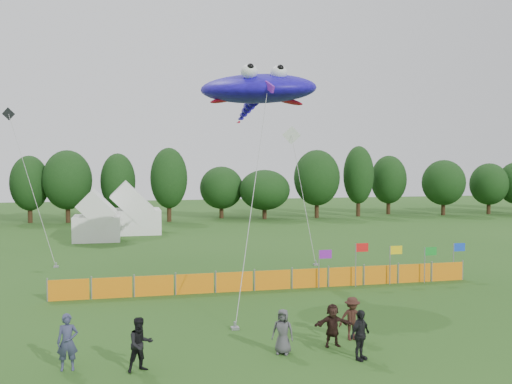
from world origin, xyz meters
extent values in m
plane|color=#234C16|center=(0.00, 0.00, 0.00)|extent=(160.00, 160.00, 0.00)
cylinder|color=#382314|center=(-15.73, 46.21, 1.19)|extent=(0.50, 0.50, 2.38)
ellipsoid|color=black|center=(-15.73, 46.21, 4.30)|extent=(4.09, 4.09, 5.35)
cylinder|color=#382314|center=(-11.75, 45.39, 1.29)|extent=(0.50, 0.50, 2.57)
ellipsoid|color=black|center=(-11.75, 45.39, 4.64)|extent=(5.20, 5.20, 5.79)
cylinder|color=#382314|center=(-6.44, 45.32, 1.23)|extent=(0.50, 0.50, 2.46)
ellipsoid|color=black|center=(-6.44, 45.32, 4.45)|extent=(3.78, 3.78, 5.55)
cylinder|color=#382314|center=(-0.99, 43.92, 1.33)|extent=(0.50, 0.50, 2.66)
ellipsoid|color=black|center=(-0.99, 43.92, 4.81)|extent=(4.05, 4.05, 5.99)
cylinder|color=#382314|center=(5.28, 46.53, 0.99)|extent=(0.50, 0.50, 1.98)
ellipsoid|color=black|center=(5.28, 46.53, 3.58)|extent=(5.06, 5.06, 4.46)
cylinder|color=#382314|center=(9.99, 44.56, 0.93)|extent=(0.50, 0.50, 1.86)
ellipsoid|color=black|center=(9.99, 44.56, 3.35)|extent=(5.86, 5.86, 4.18)
cylinder|color=#382314|center=(16.28, 44.38, 1.31)|extent=(0.50, 0.50, 2.62)
ellipsoid|color=black|center=(16.28, 44.38, 4.73)|extent=(5.41, 5.41, 5.89)
cylinder|color=#382314|center=(21.78, 44.99, 1.39)|extent=(0.50, 0.50, 2.78)
ellipsoid|color=black|center=(21.78, 44.99, 5.02)|extent=(3.67, 3.67, 6.26)
cylinder|color=#382314|center=(26.67, 46.88, 1.21)|extent=(0.50, 0.50, 2.42)
ellipsoid|color=black|center=(26.67, 46.88, 4.36)|extent=(4.46, 4.46, 5.44)
cylinder|color=#382314|center=(32.69, 44.13, 1.12)|extent=(0.50, 0.50, 2.24)
ellipsoid|color=black|center=(32.69, 44.13, 4.04)|extent=(5.26, 5.26, 5.03)
cylinder|color=#382314|center=(39.09, 44.15, 1.05)|extent=(0.50, 0.50, 2.10)
ellipsoid|color=black|center=(39.09, 44.15, 3.80)|extent=(4.74, 4.74, 4.73)
cube|color=white|center=(-8.06, 30.25, 1.04)|extent=(3.77, 3.77, 2.08)
cube|color=white|center=(-5.10, 34.32, 1.11)|extent=(5.05, 4.04, 2.22)
cube|color=orange|center=(-8.44, 8.95, 0.50)|extent=(1.90, 0.06, 1.00)
cube|color=orange|center=(-6.44, 8.95, 0.50)|extent=(1.90, 0.06, 1.00)
cube|color=orange|center=(-4.44, 8.95, 0.50)|extent=(1.90, 0.06, 1.00)
cube|color=orange|center=(-2.44, 8.95, 0.50)|extent=(1.90, 0.06, 1.00)
cube|color=orange|center=(-0.44, 8.95, 0.50)|extent=(1.90, 0.06, 1.00)
cube|color=orange|center=(1.56, 8.95, 0.50)|extent=(1.90, 0.06, 1.00)
cube|color=orange|center=(3.56, 8.95, 0.50)|extent=(1.90, 0.06, 1.00)
cube|color=orange|center=(5.56, 8.95, 0.50)|extent=(1.90, 0.06, 1.00)
cube|color=orange|center=(7.56, 8.95, 0.50)|extent=(1.90, 0.06, 1.00)
cube|color=orange|center=(9.56, 8.95, 0.50)|extent=(1.90, 0.06, 1.00)
cube|color=orange|center=(11.56, 8.95, 0.50)|extent=(1.90, 0.06, 1.00)
cylinder|color=gray|center=(4.00, 8.76, 0.99)|extent=(0.06, 0.06, 1.99)
cube|color=purple|center=(4.35, 8.76, 1.76)|extent=(0.70, 0.02, 0.45)
cylinder|color=gray|center=(6.00, 8.65, 1.14)|extent=(0.06, 0.06, 2.29)
cube|color=red|center=(6.35, 8.65, 2.06)|extent=(0.70, 0.02, 0.45)
cylinder|color=gray|center=(8.00, 8.74, 1.03)|extent=(0.06, 0.06, 2.07)
cube|color=yellow|center=(8.35, 8.74, 1.84)|extent=(0.70, 0.02, 0.45)
cylinder|color=gray|center=(10.00, 8.65, 0.97)|extent=(0.06, 0.06, 1.95)
cube|color=#148C26|center=(10.35, 8.65, 1.72)|extent=(0.70, 0.02, 0.45)
cylinder|color=gray|center=(12.00, 9.05, 1.02)|extent=(0.06, 0.06, 2.04)
cube|color=blue|center=(12.35, 9.05, 1.82)|extent=(0.70, 0.02, 0.45)
imported|color=#333755|center=(-7.62, -0.55, 0.90)|extent=(0.66, 0.44, 1.79)
imported|color=black|center=(-5.39, -1.17, 0.85)|extent=(1.00, 0.89, 1.71)
imported|color=#341B15|center=(2.31, 0.28, 0.80)|extent=(1.06, 0.65, 1.59)
imported|color=black|center=(1.72, -1.78, 0.84)|extent=(1.05, 0.87, 1.68)
imported|color=#444348|center=(-0.60, -0.61, 0.77)|extent=(0.89, 0.79, 1.54)
imported|color=black|center=(1.34, -0.26, 0.76)|extent=(1.44, 0.54, 1.52)
ellipsoid|color=#1F0ECE|center=(1.34, 11.28, 10.54)|extent=(7.76, 6.97, 2.22)
sphere|color=white|center=(0.55, 9.91, 11.23)|extent=(0.89, 0.89, 0.89)
sphere|color=white|center=(2.14, 9.91, 11.23)|extent=(0.89, 0.89, 0.89)
ellipsoid|color=red|center=(-0.35, 11.49, 9.96)|extent=(1.86, 0.82, 0.29)
ellipsoid|color=red|center=(3.04, 11.49, 9.96)|extent=(1.86, 0.82, 0.29)
cube|color=purple|center=(1.34, 8.85, 10.33)|extent=(0.37, 0.96, 0.70)
cylinder|color=#A5A5A5|center=(-0.15, 5.86, 5.12)|extent=(3.03, 6.68, 10.26)
cube|color=gray|center=(-1.65, 2.54, 0.05)|extent=(0.30, 0.30, 0.10)
cube|color=white|center=(5.85, 19.98, 8.47)|extent=(1.31, 0.36, 1.31)
cylinder|color=#A5A5A5|center=(5.93, 17.49, 4.24)|extent=(0.18, 5.01, 8.49)
cube|color=gray|center=(6.00, 15.00, 0.05)|extent=(0.30, 0.30, 0.10)
cube|color=black|center=(-13.76, 24.59, 9.98)|extent=(0.93, 0.27, 0.93)
cylinder|color=#A5A5A5|center=(-11.88, 21.29, 4.99)|extent=(3.80, 6.62, 10.00)
cube|color=gray|center=(-10.00, 18.00, 0.05)|extent=(0.30, 0.30, 0.10)
camera|label=1|loc=(-5.84, -19.07, 6.55)|focal=40.00mm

